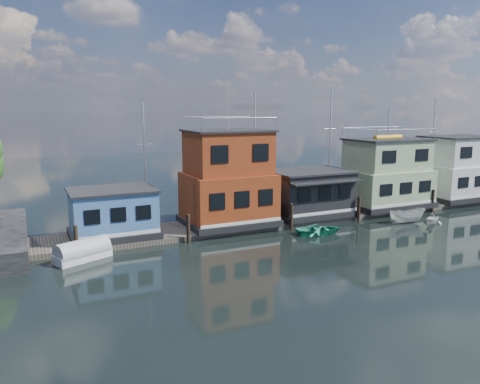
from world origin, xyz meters
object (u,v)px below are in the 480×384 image
houseboat_dark (309,193)px  houseboat_green (386,174)px  houseboat_blue (113,213)px  motorboat (407,216)px  tarp_runabout (83,252)px  houseboat_red (228,180)px  dinghy_white (433,218)px  houseboat_white (458,169)px  dinghy_teal (319,230)px

houseboat_dark → houseboat_green: (9.00, 0.02, 1.13)m
houseboat_dark → houseboat_blue: bearing=179.9°
motorboat → tarp_runabout: size_ratio=0.85×
houseboat_red → dinghy_white: 18.34m
tarp_runabout → motorboat: bearing=-27.2°
houseboat_dark → tarp_runabout: size_ratio=1.87×
houseboat_white → houseboat_green: bearing=180.0°
motorboat → dinghy_teal: 9.13m
houseboat_blue → houseboat_dark: bearing=-0.1°
houseboat_red → houseboat_white: (27.00, 0.00, -0.57)m
houseboat_dark → houseboat_green: bearing=0.1°
motorboat → tarp_runabout: 27.19m
houseboat_white → dinghy_teal: 22.01m
houseboat_red → houseboat_green: 17.01m
houseboat_red → dinghy_white: (16.86, -6.23, -3.62)m
dinghy_teal → dinghy_white: dinghy_white is taller
motorboat → houseboat_dark: bearing=67.4°
houseboat_white → motorboat: houseboat_white is taller
houseboat_blue → dinghy_teal: houseboat_blue is taller
houseboat_green → houseboat_red: bearing=-180.0°
tarp_runabout → houseboat_white: bearing=-18.6°
houseboat_red → motorboat: bearing=-19.2°
houseboat_red → motorboat: size_ratio=3.52×
tarp_runabout → houseboat_blue: bearing=29.4°
houseboat_white → motorboat: (-12.08, -5.18, -2.89)m
tarp_runabout → dinghy_teal: tarp_runabout is taller
houseboat_green → motorboat: 6.29m
houseboat_red → tarp_runabout: size_ratio=2.99×
dinghy_teal → houseboat_dark: bearing=-10.1°
houseboat_green → houseboat_white: bearing=-0.0°
houseboat_red → houseboat_green: houseboat_red is taller
houseboat_blue → dinghy_white: 27.14m
tarp_runabout → dinghy_white: (29.08, -2.58, -0.08)m
motorboat → dinghy_white: size_ratio=1.83×
houseboat_dark → dinghy_white: (8.86, -6.21, -1.93)m
houseboat_white → tarp_runabout: 39.50m
dinghy_teal → houseboat_green: bearing=-52.1°
houseboat_dark → tarp_runabout: (-20.22, -3.63, -1.86)m
houseboat_blue → dinghy_teal: size_ratio=1.74×
houseboat_blue → houseboat_white: size_ratio=0.76×
houseboat_dark → dinghy_white: 10.99m
houseboat_white → motorboat: size_ratio=2.49×
houseboat_blue → dinghy_teal: bearing=-18.0°
houseboat_dark → motorboat: size_ratio=2.19×
houseboat_red → houseboat_white: size_ratio=1.41×
houseboat_dark → houseboat_white: size_ratio=0.88×
houseboat_green → motorboat: houseboat_green is taller
houseboat_blue → houseboat_green: 26.53m
houseboat_green → houseboat_white: 10.00m
houseboat_green → dinghy_teal: 12.66m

